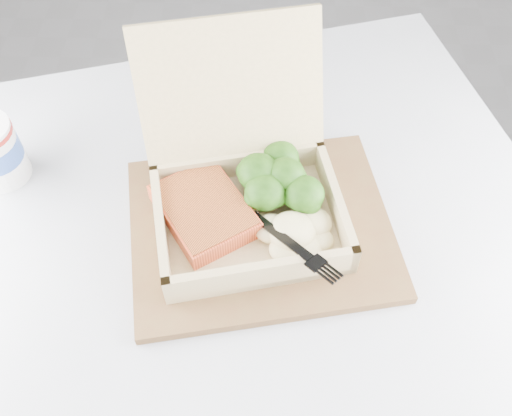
{
  "coord_description": "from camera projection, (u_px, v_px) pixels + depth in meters",
  "views": [
    {
      "loc": [
        -0.48,
        -0.95,
        1.33
      ],
      "look_at": [
        -0.49,
        -0.55,
        0.78
      ],
      "focal_mm": 40.0,
      "sensor_mm": 36.0,
      "label": 1
    }
  ],
  "objects": [
    {
      "name": "receipt",
      "position": [
        258.0,
        126.0,
        0.81
      ],
      "size": [
        0.09,
        0.14,
        0.0
      ],
      "primitive_type": "cube",
      "rotation": [
        0.0,
        0.0,
        0.13
      ],
      "color": "silver",
      "rests_on": "cafe_table"
    },
    {
      "name": "cafe_table",
      "position": [
        244.0,
        339.0,
        0.83
      ],
      "size": [
        1.03,
        1.03,
        0.74
      ],
      "rotation": [
        0.0,
        0.0,
        0.28
      ],
      "color": "black",
      "rests_on": "floor"
    },
    {
      "name": "serving_tray",
      "position": [
        261.0,
        228.0,
        0.7
      ],
      "size": [
        0.36,
        0.31,
        0.01
      ],
      "primitive_type": "cube",
      "rotation": [
        0.0,
        0.0,
        0.19
      ],
      "color": "brown",
      "rests_on": "cafe_table"
    },
    {
      "name": "plastic_fork",
      "position": [
        269.0,
        225.0,
        0.65
      ],
      "size": [
        0.11,
        0.12,
        0.02
      ],
      "rotation": [
        0.0,
        0.0,
        3.87
      ],
      "color": "black",
      "rests_on": "mashed_potatoes"
    },
    {
      "name": "floor",
      "position": [
        432.0,
        217.0,
        1.62
      ],
      "size": [
        4.0,
        4.0,
        0.0
      ],
      "primitive_type": "plane",
      "color": "gray",
      "rests_on": "ground"
    },
    {
      "name": "takeout_container",
      "position": [
        243.0,
        177.0,
        0.68
      ],
      "size": [
        0.27,
        0.28,
        0.2
      ],
      "rotation": [
        0.0,
        0.0,
        0.21
      ],
      "color": "tan",
      "rests_on": "serving_tray"
    },
    {
      "name": "broccoli_pile",
      "position": [
        285.0,
        182.0,
        0.7
      ],
      "size": [
        0.12,
        0.12,
        0.04
      ],
      "primitive_type": null,
      "color": "#326D18",
      "rests_on": "takeout_container"
    },
    {
      "name": "mashed_potatoes",
      "position": [
        292.0,
        231.0,
        0.66
      ],
      "size": [
        0.09,
        0.08,
        0.03
      ],
      "primitive_type": "ellipsoid",
      "color": "#F7E8A0",
      "rests_on": "takeout_container"
    },
    {
      "name": "salmon_fillet",
      "position": [
        204.0,
        211.0,
        0.68
      ],
      "size": [
        0.14,
        0.15,
        0.03
      ],
      "primitive_type": "cube",
      "rotation": [
        0.0,
        0.0,
        0.57
      ],
      "color": "#D9542A",
      "rests_on": "takeout_container"
    }
  ]
}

